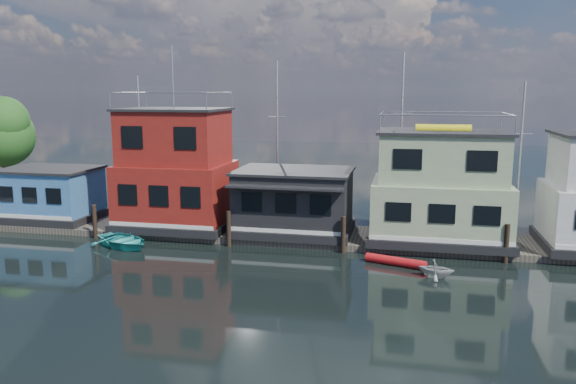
% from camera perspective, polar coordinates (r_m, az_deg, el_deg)
% --- Properties ---
extents(ground, '(160.00, 160.00, 0.00)m').
position_cam_1_polar(ground, '(25.23, -3.76, -11.63)').
color(ground, black).
rests_on(ground, ground).
extents(dock, '(48.00, 5.00, 0.40)m').
position_cam_1_polar(dock, '(36.29, 1.40, -4.41)').
color(dock, '#595147').
rests_on(dock, ground).
extents(houseboat_blue, '(6.40, 4.90, 3.66)m').
position_cam_1_polar(houseboat_blue, '(42.90, -22.95, -0.19)').
color(houseboat_blue, black).
rests_on(houseboat_blue, dock).
extents(houseboat_red, '(7.40, 5.90, 11.86)m').
position_cam_1_polar(houseboat_red, '(37.97, -11.29, 2.07)').
color(houseboat_red, black).
rests_on(houseboat_red, dock).
extents(houseboat_dark, '(7.40, 6.10, 4.06)m').
position_cam_1_polar(houseboat_dark, '(35.86, 0.62, -0.95)').
color(houseboat_dark, black).
rests_on(houseboat_dark, dock).
extents(houseboat_green, '(8.40, 5.90, 7.03)m').
position_cam_1_polar(houseboat_green, '(35.05, 15.21, 0.31)').
color(houseboat_green, black).
rests_on(houseboat_green, dock).
extents(pilings, '(42.28, 0.28, 2.20)m').
position_cam_1_polar(pilings, '(33.47, -0.05, -4.08)').
color(pilings, '#2D2116').
rests_on(pilings, ground).
extents(background_masts, '(36.40, 0.16, 12.00)m').
position_cam_1_polar(background_masts, '(40.72, 9.62, 4.72)').
color(background_masts, silver).
rests_on(background_masts, ground).
extents(red_kayak, '(3.36, 1.49, 0.49)m').
position_cam_1_polar(red_kayak, '(31.30, 10.88, -6.92)').
color(red_kayak, red).
rests_on(red_kayak, ground).
extents(dinghy_white, '(2.08, 1.88, 0.96)m').
position_cam_1_polar(dinghy_white, '(29.78, 14.79, -7.51)').
color(dinghy_white, beige).
rests_on(dinghy_white, ground).
extents(dinghy_teal, '(4.98, 4.51, 0.85)m').
position_cam_1_polar(dinghy_teal, '(35.63, -16.38, -4.74)').
color(dinghy_teal, teal).
rests_on(dinghy_teal, ground).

